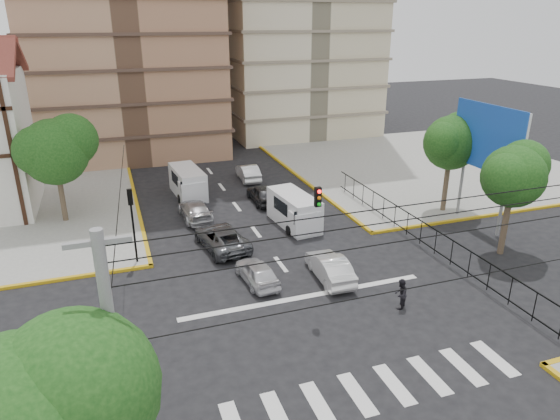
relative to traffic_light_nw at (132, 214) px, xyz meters
name	(u,v)px	position (x,y,z in m)	size (l,w,h in m)	color
ground	(315,309)	(7.80, -7.80, -3.11)	(160.00, 160.00, 0.00)	black
sidewalk_ne	(425,165)	(27.80, 12.20, -3.04)	(26.00, 26.00, 0.15)	gray
crosswalk_stripes	(376,389)	(7.80, -13.80, -3.11)	(12.00, 2.40, 0.01)	silver
stop_line	(305,297)	(7.80, -6.60, -3.11)	(13.00, 0.40, 0.01)	silver
park_fence	(419,246)	(16.80, -3.30, -3.11)	(0.10, 22.50, 1.66)	black
billboard	(488,140)	(22.25, -1.80, 2.89)	(0.36, 6.20, 8.10)	slate
tree_park_a	(515,173)	(20.88, -5.79, 1.90)	(4.41, 3.60, 6.83)	#473828
tree_park_c	(452,140)	(21.89, 1.21, 2.22)	(4.65, 3.80, 7.25)	#473828
tree_tudor	(56,149)	(-4.10, 8.21, 2.11)	(5.39, 4.40, 7.43)	#473828
traffic_light_nw	(132,214)	(0.00, 0.00, 0.00)	(0.28, 0.22, 4.40)	black
traffic_light_hanging	(338,210)	(7.80, -9.84, 2.79)	(18.00, 9.12, 0.92)	black
utility_pole_sw	(120,397)	(-1.20, -16.80, 1.65)	(1.40, 0.28, 9.00)	slate
van_right_lane	(295,212)	(10.60, 2.19, -2.04)	(2.41, 5.07, 2.20)	silver
van_left_lane	(188,184)	(4.80, 10.72, -2.03)	(2.36, 5.08, 2.22)	silver
car_silver_front_left	(257,272)	(5.91, -4.37, -2.48)	(1.49, 3.69, 1.26)	silver
car_white_front_right	(330,267)	(9.74, -5.27, -2.42)	(1.47, 4.21, 1.39)	white
car_grey_mid_left	(221,238)	(5.10, 0.48, -2.41)	(2.32, 5.02, 1.40)	#53555A
car_silver_rear_left	(195,210)	(4.43, 5.79, -2.45)	(1.86, 4.58, 1.33)	#B4B5B9
car_darkgrey_mid_right	(262,194)	(9.91, 7.44, -2.40)	(1.68, 4.17, 1.42)	#292A2C
car_white_rear_right	(248,172)	(10.45, 13.35, -2.41)	(1.48, 4.25, 1.40)	silver
pedestrian_crosswalk	(401,294)	(11.75, -9.10, -2.33)	(0.76, 0.59, 1.56)	black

